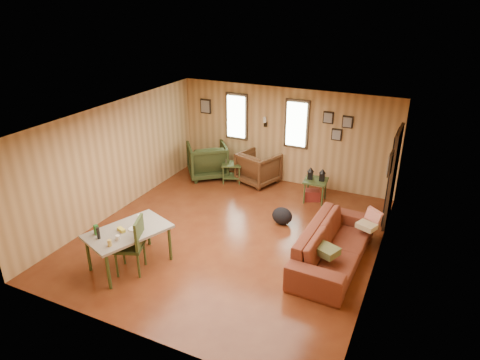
% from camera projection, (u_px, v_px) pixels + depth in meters
% --- Properties ---
extents(room, '(5.54, 6.04, 2.44)m').
position_uv_depth(room, '(245.00, 177.00, 8.23)').
color(room, brown).
rests_on(room, ground).
extents(sofa, '(0.80, 2.45, 0.95)m').
position_uv_depth(sofa, '(334.00, 239.00, 7.52)').
color(sofa, brown).
rests_on(sofa, ground).
extents(recliner_brown, '(1.09, 1.06, 0.90)m').
position_uv_depth(recliner_brown, '(259.00, 166.00, 10.73)').
color(recliner_brown, '#4C2D16').
rests_on(recliner_brown, ground).
extents(recliner_green, '(1.31, 1.30, 0.99)m').
position_uv_depth(recliner_green, '(207.00, 159.00, 11.10)').
color(recliner_green, '#293417').
rests_on(recliner_green, ground).
extents(end_table, '(0.62, 0.59, 0.62)m').
position_uv_depth(end_table, '(232.00, 169.00, 10.83)').
color(end_table, '#3A4D22').
rests_on(end_table, ground).
extents(side_table, '(0.56, 0.56, 0.83)m').
position_uv_depth(side_table, '(316.00, 179.00, 9.73)').
color(side_table, '#3A4D22').
rests_on(side_table, ground).
extents(cooler, '(0.43, 0.38, 0.26)m').
position_uv_depth(cooler, '(312.00, 195.00, 9.95)').
color(cooler, maroon).
rests_on(cooler, ground).
extents(backpack, '(0.48, 0.40, 0.37)m').
position_uv_depth(backpack, '(282.00, 216.00, 8.90)').
color(backpack, black).
rests_on(backpack, ground).
extents(sofa_pillows, '(0.96, 1.72, 0.35)m').
position_uv_depth(sofa_pillows, '(349.00, 235.00, 7.60)').
color(sofa_pillows, '#575F35').
rests_on(sofa_pillows, sofa).
extents(dining_table, '(1.27, 1.60, 0.91)m').
position_uv_depth(dining_table, '(127.00, 234.00, 7.37)').
color(dining_table, gray).
rests_on(dining_table, ground).
extents(dining_chair, '(0.60, 0.60, 1.03)m').
position_uv_depth(dining_chair, '(133.00, 242.00, 7.23)').
color(dining_chair, '#293417').
rests_on(dining_chair, ground).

